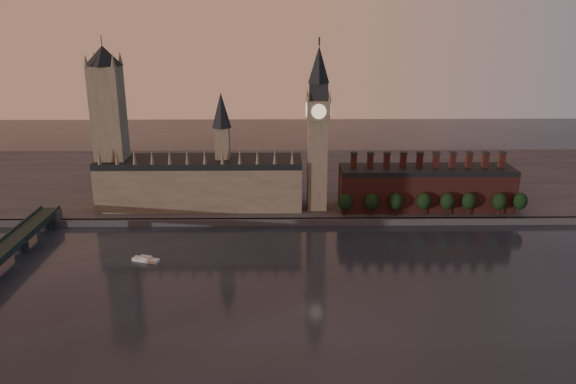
# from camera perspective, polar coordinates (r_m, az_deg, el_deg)

# --- Properties ---
(ground) EXTENTS (900.00, 900.00, 0.00)m
(ground) POSITION_cam_1_polar(r_m,az_deg,el_deg) (264.30, 2.19, -10.40)
(ground) COLOR black
(ground) RESTS_ON ground
(north_bank) EXTENTS (900.00, 182.00, 4.00)m
(north_bank) POSITION_cam_1_polar(r_m,az_deg,el_deg) (428.86, 1.02, 1.13)
(north_bank) COLOR #4E4D53
(north_bank) RESTS_ON ground
(palace_of_westminster) EXTENTS (130.00, 30.30, 74.00)m
(palace_of_westminster) POSITION_cam_1_polar(r_m,az_deg,el_deg) (366.19, -8.79, 1.20)
(palace_of_westminster) COLOR #82745C
(palace_of_westminster) RESTS_ON north_bank
(victoria_tower) EXTENTS (24.00, 24.00, 108.00)m
(victoria_tower) POSITION_cam_1_polar(r_m,az_deg,el_deg) (369.66, -17.68, 6.70)
(victoria_tower) COLOR #82745C
(victoria_tower) RESTS_ON north_bank
(big_ben) EXTENTS (15.00, 15.00, 107.00)m
(big_ben) POSITION_cam_1_polar(r_m,az_deg,el_deg) (350.09, 3.05, 6.56)
(big_ben) COLOR #82745C
(big_ben) RESTS_ON north_bank
(chimney_block) EXTENTS (110.00, 25.00, 37.00)m
(chimney_block) POSITION_cam_1_polar(r_m,az_deg,el_deg) (370.80, 13.81, 0.48)
(chimney_block) COLOR #5C2823
(chimney_block) RESTS_ON north_bank
(embankment_tree_0) EXTENTS (8.60, 8.60, 14.88)m
(embankment_tree_0) POSITION_cam_1_polar(r_m,az_deg,el_deg) (347.18, 5.82, -1.02)
(embankment_tree_0) COLOR black
(embankment_tree_0) RESTS_ON north_bank
(embankment_tree_1) EXTENTS (8.60, 8.60, 14.88)m
(embankment_tree_1) POSITION_cam_1_polar(r_m,az_deg,el_deg) (349.59, 8.46, -0.99)
(embankment_tree_1) COLOR black
(embankment_tree_1) RESTS_ON north_bank
(embankment_tree_2) EXTENTS (8.60, 8.60, 14.88)m
(embankment_tree_2) POSITION_cam_1_polar(r_m,az_deg,el_deg) (352.71, 10.89, -0.95)
(embankment_tree_2) COLOR black
(embankment_tree_2) RESTS_ON north_bank
(embankment_tree_3) EXTENTS (8.60, 8.60, 14.88)m
(embankment_tree_3) POSITION_cam_1_polar(r_m,az_deg,el_deg) (357.18, 13.65, -0.90)
(embankment_tree_3) COLOR black
(embankment_tree_3) RESTS_ON north_bank
(embankment_tree_4) EXTENTS (8.60, 8.60, 14.88)m
(embankment_tree_4) POSITION_cam_1_polar(r_m,az_deg,el_deg) (360.38, 15.89, -0.92)
(embankment_tree_4) COLOR black
(embankment_tree_4) RESTS_ON north_bank
(embankment_tree_5) EXTENTS (8.60, 8.60, 14.88)m
(embankment_tree_5) POSITION_cam_1_polar(r_m,az_deg,el_deg) (365.09, 17.89, -0.86)
(embankment_tree_5) COLOR black
(embankment_tree_5) RESTS_ON north_bank
(embankment_tree_6) EXTENTS (8.60, 8.60, 14.88)m
(embankment_tree_6) POSITION_cam_1_polar(r_m,az_deg,el_deg) (370.11, 20.68, -0.91)
(embankment_tree_6) COLOR black
(embankment_tree_6) RESTS_ON north_bank
(embankment_tree_7) EXTENTS (8.60, 8.60, 14.88)m
(embankment_tree_7) POSITION_cam_1_polar(r_m,az_deg,el_deg) (375.88, 22.53, -0.85)
(embankment_tree_7) COLOR black
(embankment_tree_7) RESTS_ON north_bank
(river_boat) EXTENTS (15.04, 8.48, 2.90)m
(river_boat) POSITION_cam_1_polar(r_m,az_deg,el_deg) (305.94, -14.25, -6.65)
(river_boat) COLOR silver
(river_boat) RESTS_ON ground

